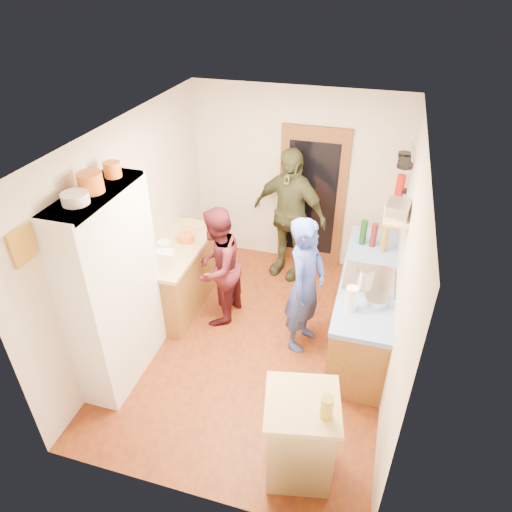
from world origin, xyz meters
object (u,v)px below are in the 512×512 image
at_px(right_counter_base, 364,307).
at_px(person_back, 290,215).
at_px(island_base, 300,438).
at_px(person_hob, 307,288).
at_px(person_left, 221,266).
at_px(hutch_body, 114,290).

distance_m(right_counter_base, person_back, 1.67).
height_order(island_base, person_back, person_back).
height_order(person_hob, person_back, person_back).
distance_m(person_left, person_back, 1.36).
distance_m(hutch_body, island_base, 2.32).
xyz_separation_m(island_base, person_left, (-1.38, 1.84, 0.35)).
xyz_separation_m(person_hob, person_back, (-0.52, 1.43, 0.12)).
bearing_deg(person_back, person_hob, -52.44).
xyz_separation_m(hutch_body, right_counter_base, (2.50, 1.30, -0.68)).
bearing_deg(person_left, hutch_body, -26.23).
xyz_separation_m(island_base, person_hob, (-0.27, 1.62, 0.42)).
relative_size(person_left, person_back, 0.81).
height_order(island_base, person_left, person_left).
distance_m(island_base, person_left, 2.32).
bearing_deg(person_left, right_counter_base, 101.42).
bearing_deg(hutch_body, island_base, -18.08).
distance_m(hutch_body, right_counter_base, 2.90).
distance_m(island_base, person_back, 3.19).
height_order(right_counter_base, person_back, person_back).
bearing_deg(person_back, person_left, -98.34).
height_order(hutch_body, person_back, hutch_body).
bearing_deg(island_base, hutch_body, 161.92).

